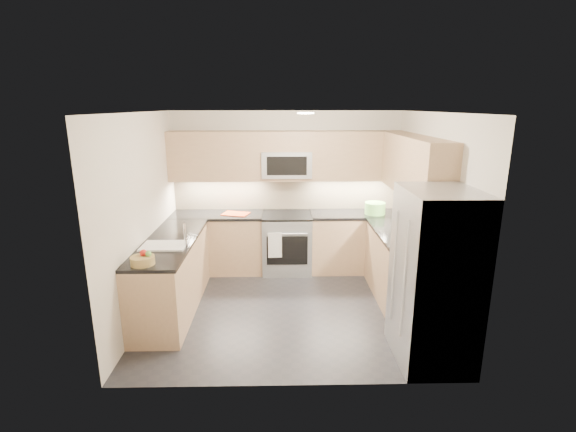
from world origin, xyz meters
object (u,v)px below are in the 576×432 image
Objects in this scene: microwave at (287,164)px; utensil_bowl at (375,208)px; gas_range at (287,243)px; cutting_board at (236,214)px; fruit_basket at (143,260)px; refrigerator at (435,277)px.

microwave is 1.53m from utensil_bowl.
microwave reaches higher than gas_range.
utensil_bowl is (1.37, -0.16, -0.67)m from microwave.
cutting_board is (-0.79, -0.01, 0.49)m from gas_range.
utensil_bowl is 1.26× the size of fruit_basket.
fruit_basket is (-2.94, -2.07, -0.04)m from utensil_bowl.
cutting_board is at bearing 132.87° from refrigerator.
fruit_basket is at bearing -126.63° from gas_range.
refrigerator is at bearing -60.38° from microwave.
refrigerator is 3.30m from cutting_board.
refrigerator reaches higher than utensil_bowl.
gas_range is at bearing 53.37° from fruit_basket.
microwave is at bearing 90.00° from gas_range.
utensil_bowl is 2.17m from cutting_board.
gas_range is 1.25m from microwave.
gas_range is 1.49m from utensil_bowl.
utensil_bowl is (-0.08, 2.39, 0.13)m from refrigerator.
refrigerator is 7.16× the size of fruit_basket.
utensil_bowl is at bearing -0.81° from cutting_board.
microwave is 0.42× the size of refrigerator.
utensil_bowl is at bearing -6.75° from microwave.
gas_range is at bearing 120.88° from refrigerator.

